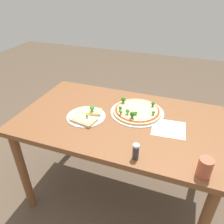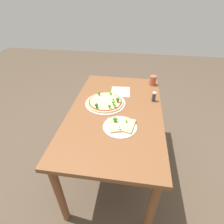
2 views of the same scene
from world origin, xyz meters
name	(u,v)px [view 1 (image 1 of 2)]	position (x,y,z in m)	size (l,w,h in m)	color
ground_plane	(117,192)	(0.00, 0.00, 0.00)	(8.00, 8.00, 0.00)	brown
dining_table	(119,130)	(0.00, 0.00, 0.67)	(1.35, 0.81, 0.77)	brown
pizza_tray_whole	(137,111)	(0.10, 0.11, 0.78)	(0.37, 0.37, 0.07)	#B7B7BC
pizza_tray_slice	(87,115)	(-0.21, -0.06, 0.78)	(0.27, 0.27, 0.07)	#B7B7BC
drinking_cup	(205,168)	(0.53, -0.34, 0.82)	(0.07, 0.07, 0.10)	#AD5138
condiment_shaker	(136,152)	(0.20, -0.33, 0.81)	(0.04, 0.04, 0.09)	#333338
paper_menu	(169,128)	(0.33, -0.01, 0.77)	(0.20, 0.19, 0.00)	white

